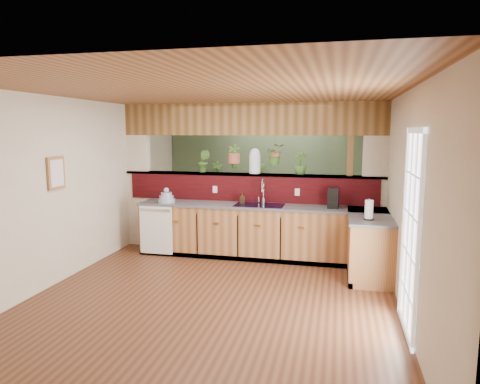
% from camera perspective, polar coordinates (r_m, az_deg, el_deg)
% --- Properties ---
extents(ground, '(4.60, 7.00, 0.01)m').
position_cam_1_polar(ground, '(6.49, -1.26, -10.98)').
color(ground, '#522C19').
rests_on(ground, ground).
extents(ceiling, '(4.60, 7.00, 0.01)m').
position_cam_1_polar(ceiling, '(6.15, -1.34, 12.57)').
color(ceiling, brown).
rests_on(ceiling, ground).
extents(wall_back, '(4.60, 0.02, 2.60)m').
position_cam_1_polar(wall_back, '(9.60, 3.89, 3.19)').
color(wall_back, beige).
rests_on(wall_back, ground).
extents(wall_front, '(4.60, 0.02, 2.60)m').
position_cam_1_polar(wall_front, '(2.99, -18.33, -8.29)').
color(wall_front, beige).
rests_on(wall_front, ground).
extents(wall_left, '(0.02, 7.00, 2.60)m').
position_cam_1_polar(wall_left, '(7.11, -19.57, 1.01)').
color(wall_left, beige).
rests_on(wall_left, ground).
extents(wall_right, '(0.02, 7.00, 2.60)m').
position_cam_1_polar(wall_right, '(6.05, 20.33, -0.21)').
color(wall_right, beige).
rests_on(wall_right, ground).
extents(pass_through_partition, '(4.60, 0.21, 2.60)m').
position_cam_1_polar(pass_through_partition, '(7.50, 1.47, 0.98)').
color(pass_through_partition, beige).
rests_on(pass_through_partition, ground).
extents(pass_through_ledge, '(4.60, 0.21, 0.04)m').
position_cam_1_polar(pass_through_ledge, '(7.48, 1.26, 2.35)').
color(pass_through_ledge, brown).
rests_on(pass_through_ledge, ground).
extents(header_beam, '(4.60, 0.15, 0.55)m').
position_cam_1_polar(header_beam, '(7.45, 1.28, 9.68)').
color(header_beam, brown).
rests_on(header_beam, ground).
extents(sage_backwall, '(4.55, 0.02, 2.55)m').
position_cam_1_polar(sage_backwall, '(9.58, 3.87, 3.18)').
color(sage_backwall, '#4B6142').
rests_on(sage_backwall, ground).
extents(countertop, '(4.14, 1.52, 0.90)m').
position_cam_1_polar(countertop, '(7.04, 7.14, -5.69)').
color(countertop, '#915C32').
rests_on(countertop, ground).
extents(dishwasher, '(0.58, 0.03, 0.82)m').
position_cam_1_polar(dishwasher, '(7.44, -11.14, -4.97)').
color(dishwasher, white).
rests_on(dishwasher, ground).
extents(navy_sink, '(0.82, 0.50, 0.18)m').
position_cam_1_polar(navy_sink, '(7.15, 2.59, -2.37)').
color(navy_sink, black).
rests_on(navy_sink, countertop).
extents(french_door, '(0.06, 1.02, 2.16)m').
position_cam_1_polar(french_door, '(4.82, 21.74, -5.33)').
color(french_door, white).
rests_on(french_door, ground).
extents(framed_print, '(0.04, 0.35, 0.45)m').
position_cam_1_polar(framed_print, '(6.41, -23.30, 2.33)').
color(framed_print, '#915C32').
rests_on(framed_print, wall_left).
extents(faucet, '(0.18, 0.19, 0.42)m').
position_cam_1_polar(faucet, '(7.25, 3.06, 0.22)').
color(faucet, '#B7B7B2').
rests_on(faucet, countertop).
extents(dish_stack, '(0.30, 0.30, 0.26)m').
position_cam_1_polar(dish_stack, '(7.47, -9.77, -0.78)').
color(dish_stack, '#889AAF').
rests_on(dish_stack, countertop).
extents(soap_dispenser, '(0.11, 0.11, 0.19)m').
position_cam_1_polar(soap_dispenser, '(7.32, 0.28, -0.73)').
color(soap_dispenser, '#332412').
rests_on(soap_dispenser, countertop).
extents(coffee_maker, '(0.17, 0.29, 0.32)m').
position_cam_1_polar(coffee_maker, '(7.03, 12.34, -0.87)').
color(coffee_maker, black).
rests_on(coffee_maker, countertop).
extents(paper_towel, '(0.14, 0.14, 0.30)m').
position_cam_1_polar(paper_towel, '(6.20, 16.81, -2.34)').
color(paper_towel, black).
rests_on(paper_towel, countertop).
extents(glass_jar, '(0.20, 0.20, 0.44)m').
position_cam_1_polar(glass_jar, '(7.44, 1.99, 4.16)').
color(glass_jar, silver).
rests_on(glass_jar, pass_through_ledge).
extents(ledge_plant_left, '(0.23, 0.19, 0.40)m').
position_cam_1_polar(ledge_plant_left, '(7.68, -4.85, 4.12)').
color(ledge_plant_left, '#335B1F').
rests_on(ledge_plant_left, pass_through_ledge).
extents(ledge_plant_right, '(0.22, 0.22, 0.38)m').
position_cam_1_polar(ledge_plant_right, '(7.34, 8.07, 3.81)').
color(ledge_plant_right, '#335B1F').
rests_on(ledge_plant_right, pass_through_ledge).
extents(hanging_plant_a, '(0.24, 0.20, 0.56)m').
position_cam_1_polar(hanging_plant_a, '(7.51, -0.82, 5.86)').
color(hanging_plant_a, brown).
rests_on(hanging_plant_a, header_beam).
extents(hanging_plant_b, '(0.39, 0.36, 0.48)m').
position_cam_1_polar(hanging_plant_b, '(7.37, 4.72, 6.21)').
color(hanging_plant_b, brown).
rests_on(hanging_plant_b, header_beam).
extents(shelving_console, '(1.50, 0.95, 0.98)m').
position_cam_1_polar(shelving_console, '(9.58, -0.26, -1.62)').
color(shelving_console, black).
rests_on(shelving_console, ground).
extents(shelf_plant_a, '(0.28, 0.22, 0.47)m').
position_cam_1_polar(shelf_plant_a, '(9.61, -3.09, 2.74)').
color(shelf_plant_a, '#335B1F').
rests_on(shelf_plant_a, shelving_console).
extents(shelf_plant_b, '(0.34, 0.34, 0.45)m').
position_cam_1_polar(shelf_plant_b, '(9.39, 2.63, 2.56)').
color(shelf_plant_b, '#335B1F').
rests_on(shelf_plant_b, shelving_console).
extents(floor_plant, '(0.91, 0.85, 0.82)m').
position_cam_1_polar(floor_plant, '(8.50, 9.57, -3.61)').
color(floor_plant, '#335B1F').
rests_on(floor_plant, ground).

